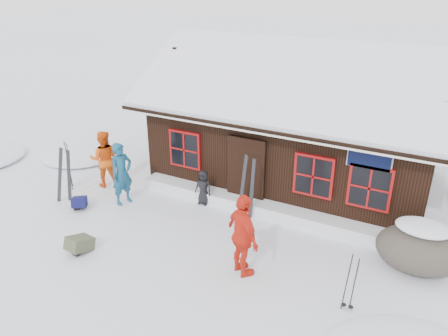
% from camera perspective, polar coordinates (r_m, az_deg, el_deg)
% --- Properties ---
extents(ground, '(120.00, 120.00, 0.00)m').
position_cam_1_polar(ground, '(11.17, -6.90, -9.15)').
color(ground, white).
rests_on(ground, ground).
extents(mountain_hut, '(8.90, 6.09, 4.42)m').
position_cam_1_polar(mountain_hut, '(13.92, 9.74, 4.82)').
color(mountain_hut, black).
rests_on(mountain_hut, ground).
extents(snow_drift, '(7.60, 0.60, 0.35)m').
position_cam_1_polar(snow_drift, '(12.14, 5.02, -5.17)').
color(snow_drift, white).
rests_on(snow_drift, ground).
extents(snow_mounds, '(20.60, 13.20, 0.48)m').
position_cam_1_polar(snow_mounds, '(11.87, 4.93, -6.88)').
color(snow_mounds, white).
rests_on(snow_mounds, ground).
extents(skier_teal, '(0.60, 0.76, 1.84)m').
position_cam_1_polar(skier_teal, '(12.63, -13.20, -0.75)').
color(skier_teal, navy).
rests_on(skier_teal, ground).
extents(skier_orange_left, '(1.10, 1.06, 1.79)m').
position_cam_1_polar(skier_orange_left, '(13.85, -15.38, 1.17)').
color(skier_orange_left, '#F05910').
rests_on(skier_orange_left, ground).
extents(skier_orange_right, '(1.20, 1.03, 1.93)m').
position_cam_1_polar(skier_orange_right, '(9.43, 2.50, -8.88)').
color(skier_orange_right, red).
rests_on(skier_orange_right, ground).
extents(skier_crouched, '(0.51, 0.34, 1.03)m').
position_cam_1_polar(skier_crouched, '(12.45, -2.71, -2.54)').
color(skier_crouched, black).
rests_on(skier_crouched, ground).
extents(boulder, '(1.84, 1.38, 1.08)m').
position_cam_1_polar(boulder, '(10.68, 24.09, -9.58)').
color(boulder, '#544D43').
rests_on(boulder, ground).
extents(ski_pair_left, '(0.63, 0.26, 1.71)m').
position_cam_1_polar(ski_pair_left, '(13.23, -20.13, -1.00)').
color(ski_pair_left, black).
rests_on(ski_pair_left, ground).
extents(ski_pair_mid, '(0.35, 0.27, 1.53)m').
position_cam_1_polar(ski_pair_mid, '(14.11, -19.58, 0.22)').
color(ski_pair_mid, black).
rests_on(ski_pair_mid, ground).
extents(ski_pair_right, '(0.56, 0.19, 1.86)m').
position_cam_1_polar(ski_pair_right, '(11.59, 3.06, -2.66)').
color(ski_pair_right, black).
rests_on(ski_pair_right, ground).
extents(ski_poles, '(0.23, 0.12, 1.31)m').
position_cam_1_polar(ski_poles, '(9.04, 16.17, -14.35)').
color(ski_poles, black).
rests_on(ski_poles, ground).
extents(backpack_blue, '(0.60, 0.62, 0.27)m').
position_cam_1_polar(backpack_blue, '(13.01, -18.33, -4.47)').
color(backpack_blue, '#101146').
rests_on(backpack_blue, ground).
extents(backpack_olive, '(0.49, 0.62, 0.31)m').
position_cam_1_polar(backpack_olive, '(11.08, -18.29, -9.68)').
color(backpack_olive, '#474B35').
rests_on(backpack_olive, ground).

